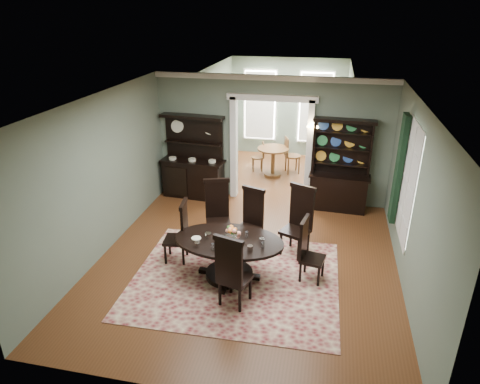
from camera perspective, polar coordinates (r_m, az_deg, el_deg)
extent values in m
cube|color=#5D3118|center=(8.09, 0.77, -9.48)|extent=(5.50, 6.00, 0.01)
cube|color=silver|center=(6.92, 0.91, 11.83)|extent=(5.50, 6.00, 0.01)
cube|color=slate|center=(8.32, -18.10, 1.91)|extent=(0.01, 6.00, 3.00)
cube|color=slate|center=(7.40, 22.22, -1.44)|extent=(0.01, 6.00, 3.00)
cube|color=slate|center=(4.85, -6.32, -13.54)|extent=(5.50, 0.01, 3.00)
cube|color=slate|center=(10.55, -5.76, 7.52)|extent=(1.85, 0.01, 3.00)
cube|color=slate|center=(10.09, 14.55, 6.10)|extent=(1.85, 0.01, 3.00)
cube|color=slate|center=(9.87, 4.40, 13.89)|extent=(1.80, 0.01, 0.50)
cube|color=silver|center=(9.79, 4.39, 14.94)|extent=(5.50, 0.10, 0.12)
cube|color=#5D3118|center=(12.29, 5.14, 2.51)|extent=(3.50, 3.50, 0.01)
cube|color=silver|center=(11.55, 5.70, 16.54)|extent=(3.50, 3.50, 0.01)
cube|color=slate|center=(12.15, -2.92, 9.77)|extent=(0.01, 3.50, 3.00)
cube|color=slate|center=(11.77, 13.98, 8.64)|extent=(0.01, 3.50, 3.00)
cube|color=slate|center=(13.53, 6.34, 11.10)|extent=(3.50, 0.01, 3.00)
cube|color=silver|center=(13.58, 2.69, 11.48)|extent=(1.05, 0.06, 2.20)
cube|color=silver|center=(13.41, 10.00, 11.00)|extent=(1.05, 0.06, 2.20)
cube|color=silver|center=(10.39, -0.81, 5.93)|extent=(0.14, 0.25, 2.50)
cube|color=silver|center=(10.16, 9.18, 5.21)|extent=(0.14, 0.25, 2.50)
cube|color=silver|center=(9.92, 4.35, 12.47)|extent=(2.08, 0.25, 0.14)
cube|color=white|center=(7.90, 21.63, 1.03)|extent=(0.02, 1.10, 2.00)
cube|color=silver|center=(7.90, 21.52, 1.04)|extent=(0.01, 1.22, 2.12)
cube|color=black|center=(8.52, 20.41, 2.81)|extent=(0.10, 0.35, 2.10)
cube|color=#C68635|center=(9.91, 9.67, 8.33)|extent=(0.08, 0.05, 0.18)
sphere|color=#FFD88C|center=(9.75, 9.06, 8.60)|extent=(0.07, 0.07, 0.07)
sphere|color=#FFD88C|center=(9.74, 10.25, 8.51)|extent=(0.07, 0.07, 0.07)
cube|color=maroon|center=(7.68, -0.61, -11.42)|extent=(3.62, 3.08, 0.01)
ellipsoid|color=black|center=(7.35, -1.50, -6.53)|extent=(1.91, 1.23, 0.05)
cylinder|color=black|center=(7.37, -1.49, -6.77)|extent=(1.79, 1.79, 0.03)
cylinder|color=black|center=(7.53, -1.47, -8.79)|extent=(0.24, 0.24, 0.66)
cylinder|color=black|center=(7.71, -1.44, -10.85)|extent=(0.84, 0.84, 0.10)
cylinder|color=white|center=(7.36, -1.03, -6.07)|extent=(0.26, 0.26, 0.05)
cube|color=black|center=(8.49, -2.93, -4.09)|extent=(0.59, 0.58, 0.06)
cube|color=black|center=(8.49, -3.08, -1.01)|extent=(0.46, 0.20, 0.80)
cube|color=black|center=(8.33, -3.14, 1.54)|extent=(0.51, 0.23, 0.08)
cylinder|color=black|center=(8.43, -4.06, -6.14)|extent=(0.05, 0.05, 0.47)
cylinder|color=black|center=(8.45, -1.56, -6.01)|extent=(0.05, 0.05, 0.47)
cylinder|color=black|center=(8.75, -4.18, -4.95)|extent=(0.05, 0.05, 0.47)
cylinder|color=black|center=(8.77, -1.78, -4.83)|extent=(0.05, 0.05, 0.47)
cube|color=black|center=(8.29, 1.10, -4.98)|extent=(0.56, 0.54, 0.06)
cube|color=black|center=(8.27, 1.79, -2.09)|extent=(0.43, 0.19, 0.75)
cube|color=black|center=(8.11, 1.83, 0.36)|extent=(0.48, 0.22, 0.08)
cylinder|color=black|center=(8.35, -0.54, -6.50)|extent=(0.05, 0.05, 0.44)
cylinder|color=black|center=(8.20, 1.53, -7.13)|extent=(0.05, 0.05, 0.44)
cylinder|color=black|center=(8.61, 0.67, -5.51)|extent=(0.05, 0.05, 0.44)
cylinder|color=black|center=(8.46, 2.70, -6.10)|extent=(0.05, 0.05, 0.44)
cube|color=black|center=(8.19, 7.37, -5.25)|extent=(0.63, 0.62, 0.06)
cube|color=black|center=(8.17, 8.25, -2.07)|extent=(0.46, 0.25, 0.82)
cube|color=black|center=(7.99, 8.43, 0.65)|extent=(0.51, 0.28, 0.08)
cylinder|color=black|center=(8.25, 5.48, -6.88)|extent=(0.05, 0.05, 0.48)
cylinder|color=black|center=(8.09, 7.80, -7.65)|extent=(0.05, 0.05, 0.48)
cylinder|color=black|center=(8.53, 6.80, -5.81)|extent=(0.05, 0.05, 0.48)
cylinder|color=black|center=(8.38, 9.06, -6.54)|extent=(0.05, 0.05, 0.48)
cube|color=black|center=(8.06, -8.59, -6.33)|extent=(0.46, 0.48, 0.06)
cube|color=black|center=(7.84, -7.43, -4.06)|extent=(0.10, 0.43, 0.72)
cube|color=black|center=(7.67, -7.57, -1.60)|extent=(0.12, 0.47, 0.07)
cylinder|color=black|center=(8.34, -9.37, -6.96)|extent=(0.05, 0.05, 0.43)
cylinder|color=black|center=(8.06, -9.93, -8.16)|extent=(0.05, 0.05, 0.43)
cylinder|color=black|center=(8.27, -7.10, -7.10)|extent=(0.05, 0.05, 0.43)
cylinder|color=black|center=(7.99, -7.58, -8.32)|extent=(0.05, 0.05, 0.43)
cube|color=black|center=(7.54, 9.64, -8.83)|extent=(0.46, 0.48, 0.05)
cube|color=black|center=(7.39, 8.49, -6.24)|extent=(0.12, 0.41, 0.69)
cube|color=black|center=(7.22, 8.66, -3.80)|extent=(0.15, 0.45, 0.07)
cylinder|color=black|center=(7.50, 10.43, -10.99)|extent=(0.04, 0.04, 0.41)
cylinder|color=black|center=(7.76, 10.99, -9.72)|extent=(0.04, 0.04, 0.41)
cylinder|color=black|center=(7.55, 8.04, -10.52)|extent=(0.04, 0.04, 0.41)
cylinder|color=black|center=(7.81, 8.68, -9.28)|extent=(0.04, 0.04, 0.41)
cube|color=black|center=(6.88, -0.66, -11.46)|extent=(0.56, 0.55, 0.06)
cube|color=black|center=(6.52, -1.52, -9.48)|extent=(0.46, 0.17, 0.78)
cube|color=black|center=(6.31, -1.56, -6.45)|extent=(0.50, 0.20, 0.08)
cylinder|color=black|center=(7.08, 1.37, -12.63)|extent=(0.05, 0.05, 0.46)
cylinder|color=black|center=(7.22, -1.24, -11.84)|extent=(0.05, 0.05, 0.46)
cylinder|color=black|center=(6.83, -0.02, -14.21)|extent=(0.05, 0.05, 0.46)
cylinder|color=black|center=(6.97, -2.71, -13.35)|extent=(0.05, 0.05, 0.46)
cube|color=black|center=(10.66, -6.20, 1.72)|extent=(1.50, 0.62, 0.91)
cube|color=black|center=(10.49, -6.31, 4.12)|extent=(1.59, 0.67, 0.05)
cube|color=black|center=(10.51, -6.11, 7.29)|extent=(1.46, 0.19, 1.08)
cube|color=black|center=(10.45, -6.24, 6.58)|extent=(1.43, 0.37, 0.04)
cube|color=black|center=(10.27, -6.43, 9.95)|extent=(1.57, 0.45, 0.07)
cube|color=black|center=(10.20, 12.93, -0.09)|extent=(1.30, 0.53, 0.82)
cube|color=black|center=(10.04, 13.15, 2.10)|extent=(1.39, 0.58, 0.04)
cube|color=black|center=(10.01, 13.48, 5.83)|extent=(1.28, 0.13, 1.24)
cube|color=black|center=(9.92, 9.89, 5.98)|extent=(0.06, 0.24, 1.28)
cube|color=black|center=(9.96, 17.06, 5.35)|extent=(0.06, 0.24, 1.28)
cube|color=black|center=(9.73, 13.84, 9.21)|extent=(1.38, 0.37, 0.07)
cube|color=black|center=(10.03, 13.29, 3.69)|extent=(1.29, 0.31, 0.03)
cube|color=black|center=(9.92, 13.48, 5.67)|extent=(1.29, 0.31, 0.03)
cube|color=black|center=(9.82, 13.68, 7.70)|extent=(1.29, 0.31, 0.03)
cylinder|color=brown|center=(11.86, 4.46, 5.77)|extent=(0.87, 0.87, 0.04)
cylinder|color=brown|center=(11.98, 4.41, 4.04)|extent=(0.11, 0.11, 0.76)
cylinder|color=brown|center=(12.11, 4.35, 2.39)|extent=(0.48, 0.48, 0.07)
cylinder|color=brown|center=(12.33, 2.35, 4.65)|extent=(0.35, 0.35, 0.04)
cube|color=brown|center=(12.28, 3.11, 5.63)|extent=(0.11, 0.31, 0.44)
cylinder|color=brown|center=(12.50, 1.71, 3.96)|extent=(0.03, 0.03, 0.40)
cylinder|color=brown|center=(12.27, 1.81, 3.57)|extent=(0.03, 0.03, 0.40)
cylinder|color=brown|center=(12.52, 2.84, 3.98)|extent=(0.03, 0.03, 0.40)
cylinder|color=brown|center=(12.29, 2.97, 3.59)|extent=(0.03, 0.03, 0.40)
cylinder|color=brown|center=(12.21, 7.05, 4.78)|extent=(0.44, 0.44, 0.04)
cube|color=brown|center=(12.08, 6.20, 5.98)|extent=(0.16, 0.38, 0.55)
cylinder|color=brown|center=(12.19, 7.87, 3.47)|extent=(0.04, 0.04, 0.49)
cylinder|color=brown|center=(12.47, 7.51, 3.95)|extent=(0.04, 0.04, 0.49)
cylinder|color=brown|center=(12.12, 6.46, 3.41)|extent=(0.04, 0.04, 0.49)
cylinder|color=brown|center=(12.40, 6.13, 3.90)|extent=(0.04, 0.04, 0.49)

